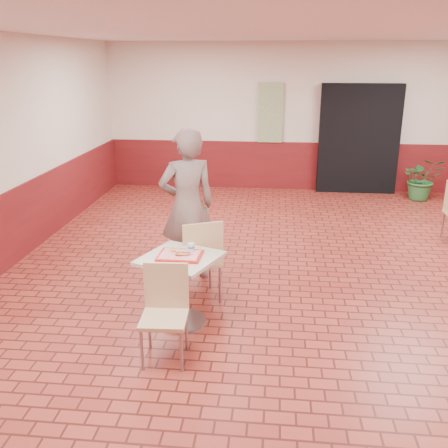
# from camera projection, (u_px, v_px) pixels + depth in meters

# --- Properties ---
(room_shell) EXTENTS (8.01, 10.01, 3.01)m
(room_shell) POSITION_uv_depth(u_px,v_px,m) (318.00, 169.00, 5.53)
(room_shell) COLOR maroon
(room_shell) RESTS_ON ground
(wainscot_band) EXTENTS (8.00, 10.00, 1.00)m
(wainscot_band) POSITION_uv_depth(u_px,v_px,m) (313.00, 253.00, 5.84)
(wainscot_band) COLOR #5B1113
(wainscot_band) RESTS_ON ground
(corridor_doorway) EXTENTS (1.60, 0.22, 2.20)m
(corridor_doorway) POSITION_uv_depth(u_px,v_px,m) (359.00, 139.00, 10.14)
(corridor_doorway) COLOR black
(corridor_doorway) RESTS_ON ground
(promo_poster) EXTENTS (0.50, 0.03, 1.20)m
(promo_poster) POSITION_uv_depth(u_px,v_px,m) (271.00, 113.00, 10.21)
(promo_poster) COLOR gray
(promo_poster) RESTS_ON wainscot_band
(main_table) EXTENTS (0.71, 0.71, 0.75)m
(main_table) POSITION_uv_depth(u_px,v_px,m) (181.00, 279.00, 5.16)
(main_table) COLOR #B6AD93
(main_table) RESTS_ON ground
(chair_main_front) EXTENTS (0.44, 0.44, 0.90)m
(chair_main_front) POSITION_uv_depth(u_px,v_px,m) (165.00, 307.00, 4.57)
(chair_main_front) COLOR tan
(chair_main_front) RESTS_ON ground
(chair_main_back) EXTENTS (0.60, 0.60, 0.98)m
(chair_main_back) POSITION_uv_depth(u_px,v_px,m) (200.00, 256.00, 5.62)
(chair_main_back) COLOR tan
(chair_main_back) RESTS_ON ground
(customer) EXTENTS (0.82, 0.71, 1.91)m
(customer) POSITION_uv_depth(u_px,v_px,m) (187.00, 206.00, 6.09)
(customer) COLOR #735F59
(customer) RESTS_ON ground
(serving_tray) EXTENTS (0.44, 0.34, 0.03)m
(serving_tray) POSITION_uv_depth(u_px,v_px,m) (180.00, 255.00, 5.08)
(serving_tray) COLOR red
(serving_tray) RESTS_ON main_table
(ring_donut) EXTENTS (0.12, 0.12, 0.03)m
(ring_donut) POSITION_uv_depth(u_px,v_px,m) (175.00, 249.00, 5.16)
(ring_donut) COLOR #DB8550
(ring_donut) RESTS_ON serving_tray
(long_john_donut) EXTENTS (0.17, 0.10, 0.05)m
(long_john_donut) POSITION_uv_depth(u_px,v_px,m) (183.00, 253.00, 5.04)
(long_john_donut) COLOR #EF8446
(long_john_donut) RESTS_ON serving_tray
(paper_cup) EXTENTS (0.07, 0.07, 0.09)m
(paper_cup) POSITION_uv_depth(u_px,v_px,m) (191.00, 247.00, 5.13)
(paper_cup) COLOR silver
(paper_cup) RESTS_ON serving_tray
(potted_plant) EXTENTS (0.76, 0.66, 0.84)m
(potted_plant) POSITION_uv_depth(u_px,v_px,m) (422.00, 179.00, 9.78)
(potted_plant) COLOR #296731
(potted_plant) RESTS_ON ground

